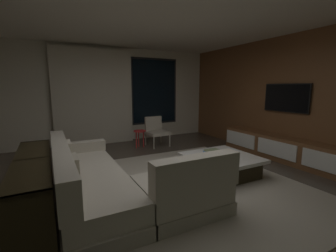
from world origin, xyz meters
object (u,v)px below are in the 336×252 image
coffee_table (221,165)px  media_console (285,150)px  sectional_couch (112,184)px  console_table_behind_couch (34,184)px  book_stack_on_coffee_table (211,152)px  mounted_tv (286,98)px  side_stool (140,134)px  accent_chair_near_window (156,130)px

coffee_table → media_console: (1.76, 0.00, 0.06)m
coffee_table → sectional_couch: bearing=-176.2°
console_table_behind_couch → book_stack_on_coffee_table: bearing=3.9°
mounted_tv → console_table_behind_couch: mounted_tv is taller
book_stack_on_coffee_table → mounted_tv: 2.23m
side_stool → console_table_behind_couch: (-2.31, -2.52, 0.04)m
media_console → coffee_table: bearing=-179.8°
console_table_behind_couch → media_console: bearing=0.1°
book_stack_on_coffee_table → accent_chair_near_window: bearing=91.2°
side_stool → book_stack_on_coffee_table: bearing=-77.0°
console_table_behind_couch → sectional_couch: bearing=-8.0°
coffee_table → console_table_behind_couch: console_table_behind_couch is taller
coffee_table → accent_chair_near_window: 2.56m
coffee_table → accent_chair_near_window: size_ratio=1.49×
sectional_couch → media_console: size_ratio=0.81×
sectional_couch → mounted_tv: 4.10m
book_stack_on_coffee_table → media_console: size_ratio=0.09×
book_stack_on_coffee_table → mounted_tv: mounted_tv is taller
media_console → console_table_behind_couch: size_ratio=1.48×
side_stool → media_console: 3.45m
media_console → console_table_behind_couch: bearing=-179.9°
console_table_behind_couch → accent_chair_near_window: bearing=42.4°
media_console → side_stool: bearing=133.4°
side_stool → mounted_tv: mounted_tv is taller
sectional_couch → side_stool: 2.99m
mounted_tv → console_table_behind_couch: (-4.86, -0.21, -0.93)m
book_stack_on_coffee_table → side_stool: 2.39m
mounted_tv → accent_chair_near_window: bearing=131.4°
coffee_table → book_stack_on_coffee_table: bearing=112.8°
console_table_behind_couch → coffee_table: bearing=0.1°
coffee_table → accent_chair_near_window: accent_chair_near_window is taller
side_stool → console_table_behind_couch: 3.42m
side_stool → coffee_table: bearing=-76.3°
coffee_table → media_console: bearing=0.2°
accent_chair_near_window → side_stool: 0.49m
coffee_table → console_table_behind_couch: size_ratio=0.55×
accent_chair_near_window → side_stool: accent_chair_near_window is taller
coffee_table → mounted_tv: size_ratio=1.09×
sectional_couch → media_console: (3.77, 0.14, -0.04)m
coffee_table → mounted_tv: 2.27m
book_stack_on_coffee_table → console_table_behind_couch: 2.85m
side_stool → mounted_tv: (2.55, -2.31, 0.98)m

